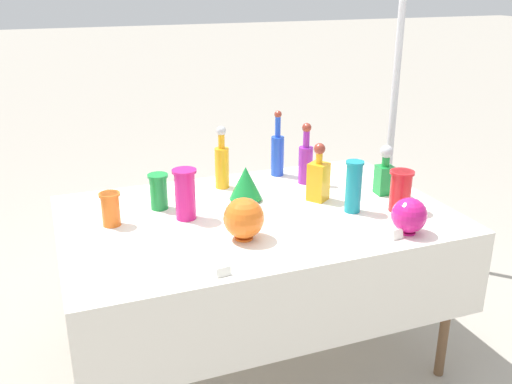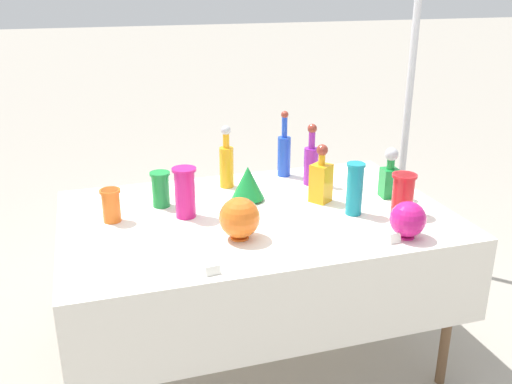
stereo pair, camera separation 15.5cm
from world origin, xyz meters
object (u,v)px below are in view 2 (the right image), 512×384
object	(u,v)px
slender_vase_4	(355,188)
fluted_vase_0	(248,183)
tall_bottle_0	(311,161)
round_bowl_1	(408,219)
tall_bottle_2	(227,162)
cardboard_box_behind_left	(256,220)
round_bowl_0	(239,218)
canopy_pole	(408,102)
square_decanter_1	(390,175)
square_decanter_0	(321,179)
cardboard_box_behind_right	(154,244)
tall_bottle_1	(284,152)
slender_vase_2	(403,193)
slender_vase_1	(111,204)
slender_vase_3	(161,188)
slender_vase_0	(185,191)

from	to	relation	value
slender_vase_4	fluted_vase_0	bearing A→B (deg)	143.66
tall_bottle_0	round_bowl_1	distance (m)	0.72
tall_bottle_0	tall_bottle_2	distance (m)	0.42
cardboard_box_behind_left	round_bowl_0	bearing A→B (deg)	-109.63
canopy_pole	slender_vase_4	bearing A→B (deg)	-131.54
square_decanter_1	square_decanter_0	bearing A→B (deg)	173.14
canopy_pole	cardboard_box_behind_right	bearing A→B (deg)	169.54
slender_vase_4	fluted_vase_0	distance (m)	0.50
square_decanter_1	round_bowl_0	distance (m)	0.84
tall_bottle_1	slender_vase_2	xyz separation A→B (m)	(0.32, -0.65, -0.03)
slender_vase_2	fluted_vase_0	xyz separation A→B (m)	(-0.60, 0.36, -0.01)
tall_bottle_1	round_bowl_0	size ratio (longest dim) A/B	2.01
slender_vase_1	cardboard_box_behind_right	distance (m)	1.18
round_bowl_1	fluted_vase_0	bearing A→B (deg)	130.59
tall_bottle_0	cardboard_box_behind_right	distance (m)	1.27
tall_bottle_0	slender_vase_3	bearing A→B (deg)	-174.32
tall_bottle_2	cardboard_box_behind_right	distance (m)	1.03
slender_vase_3	canopy_pole	size ratio (longest dim) A/B	0.06
slender_vase_0	slender_vase_3	world-z (taller)	slender_vase_0
tall_bottle_0	square_decanter_0	size ratio (longest dim) A/B	1.13
cardboard_box_behind_left	slender_vase_1	bearing A→B (deg)	-131.99
tall_bottle_1	square_decanter_1	distance (m)	0.58
square_decanter_0	cardboard_box_behind_right	xyz separation A→B (m)	(-0.69, 0.99, -0.70)
slender_vase_1	fluted_vase_0	size ratio (longest dim) A/B	0.88
tall_bottle_2	slender_vase_0	world-z (taller)	tall_bottle_2
fluted_vase_0	tall_bottle_0	bearing A→B (deg)	18.62
slender_vase_1	fluted_vase_0	bearing A→B (deg)	5.79
square_decanter_1	canopy_pole	xyz separation A→B (m)	(0.53, 0.74, 0.17)
square_decanter_0	slender_vase_0	bearing A→B (deg)	179.37
fluted_vase_0	cardboard_box_behind_left	bearing A→B (deg)	70.85
tall_bottle_1	cardboard_box_behind_right	distance (m)	1.13
cardboard_box_behind_right	slender_vase_0	bearing A→B (deg)	-87.07
tall_bottle_1	tall_bottle_2	size ratio (longest dim) A/B	1.10
tall_bottle_2	square_decanter_0	world-z (taller)	tall_bottle_2
tall_bottle_2	round_bowl_1	bearing A→B (deg)	-55.35
round_bowl_1	cardboard_box_behind_left	size ratio (longest dim) A/B	0.27
slender_vase_3	round_bowl_0	world-z (taller)	round_bowl_0
tall_bottle_0	tall_bottle_2	xyz separation A→B (m)	(-0.42, 0.09, 0.01)
fluted_vase_0	round_bowl_0	world-z (taller)	round_bowl_0
tall_bottle_2	tall_bottle_0	bearing A→B (deg)	-11.65
tall_bottle_0	fluted_vase_0	bearing A→B (deg)	-161.38
fluted_vase_0	canopy_pole	xyz separation A→B (m)	(1.19, 0.59, 0.19)
cardboard_box_behind_right	canopy_pole	size ratio (longest dim) A/B	0.23
fluted_vase_0	cardboard_box_behind_right	size ratio (longest dim) A/B	0.28
slender_vase_0	round_bowl_1	xyz separation A→B (m)	(0.81, -0.47, -0.04)
slender_vase_1	square_decanter_0	bearing A→B (deg)	-2.98
square_decanter_1	tall_bottle_2	bearing A→B (deg)	152.72
square_decanter_0	square_decanter_1	distance (m)	0.34
slender_vase_1	slender_vase_4	size ratio (longest dim) A/B	0.62
square_decanter_1	slender_vase_3	distance (m)	1.07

